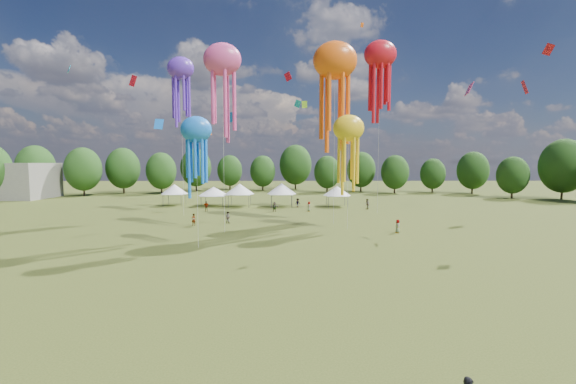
{
  "coord_description": "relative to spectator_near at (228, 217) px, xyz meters",
  "views": [
    {
      "loc": [
        1.59,
        -12.54,
        8.21
      ],
      "look_at": [
        1.85,
        15.0,
        6.0
      ],
      "focal_mm": 23.24,
      "sensor_mm": 36.0,
      "label": 1
    }
  ],
  "objects": [
    {
      "name": "spectator_near",
      "position": [
        0.0,
        0.0,
        0.0
      ],
      "size": [
        0.94,
        0.85,
        1.58
      ],
      "primitive_type": "imported",
      "rotation": [
        0.0,
        0.0,
        2.74
      ],
      "color": "gray",
      "rests_on": "ground"
    },
    {
      "name": "spectators_far",
      "position": [
        10.01,
        10.62,
        0.05
      ],
      "size": [
        28.42,
        25.62,
        1.83
      ],
      "color": "gray",
      "rests_on": "ground"
    },
    {
      "name": "treeline",
      "position": [
        2.18,
        25.35,
        5.75
      ],
      "size": [
        201.57,
        95.24,
        13.43
      ],
      "color": "#38281C",
      "rests_on": "ground"
    },
    {
      "name": "festival_tents",
      "position": [
        1.06,
        19.42,
        2.3
      ],
      "size": [
        35.52,
        7.2,
        4.33
      ],
      "color": "#47474C",
      "rests_on": "ground"
    },
    {
      "name": "show_kites",
      "position": [
        11.02,
        0.85,
        17.42
      ],
      "size": [
        34.92,
        26.65,
        27.09
      ],
      "color": "#EC458F",
      "rests_on": "ground"
    },
    {
      "name": "small_kites",
      "position": [
        6.24,
        6.68,
        28.36
      ],
      "size": [
        68.22,
        64.99,
        45.14
      ],
      "color": "#EC458F",
      "rests_on": "ground"
    }
  ]
}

